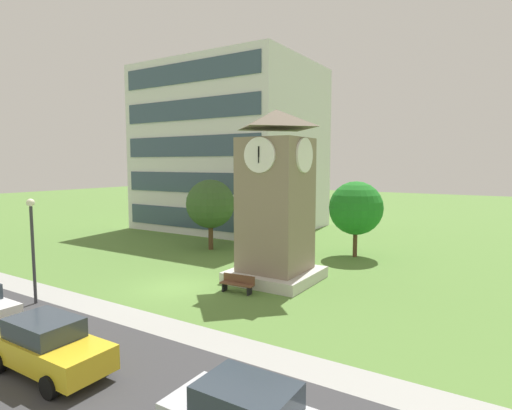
{
  "coord_description": "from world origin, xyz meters",
  "views": [
    {
      "loc": [
        14.86,
        -15.61,
        6.46
      ],
      "look_at": [
        1.9,
        5.07,
        4.03
      ],
      "focal_mm": 29.04,
      "sensor_mm": 36.0,
      "label": 1
    }
  ],
  "objects_px": {
    "tree_streetside": "(356,208)",
    "parked_car_yellow": "(48,345)",
    "street_lamp": "(32,237)",
    "clock_tower": "(276,206)",
    "park_bench": "(238,284)",
    "tree_by_building": "(210,204)"
  },
  "relations": [
    {
      "from": "park_bench",
      "to": "street_lamp",
      "type": "distance_m",
      "value": 9.82
    },
    {
      "from": "tree_streetside",
      "to": "parked_car_yellow",
      "type": "height_order",
      "value": "tree_streetside"
    },
    {
      "from": "clock_tower",
      "to": "parked_car_yellow",
      "type": "bearing_deg",
      "value": -94.32
    },
    {
      "from": "tree_streetside",
      "to": "parked_car_yellow",
      "type": "bearing_deg",
      "value": -97.64
    },
    {
      "from": "parked_car_yellow",
      "to": "street_lamp",
      "type": "bearing_deg",
      "value": 152.89
    },
    {
      "from": "clock_tower",
      "to": "street_lamp",
      "type": "distance_m",
      "value": 12.01
    },
    {
      "from": "street_lamp",
      "to": "parked_car_yellow",
      "type": "bearing_deg",
      "value": -27.11
    },
    {
      "from": "tree_streetside",
      "to": "tree_by_building",
      "type": "bearing_deg",
      "value": -161.34
    },
    {
      "from": "clock_tower",
      "to": "park_bench",
      "type": "distance_m",
      "value": 4.76
    },
    {
      "from": "tree_by_building",
      "to": "tree_streetside",
      "type": "height_order",
      "value": "tree_by_building"
    },
    {
      "from": "street_lamp",
      "to": "parked_car_yellow",
      "type": "distance_m",
      "value": 7.74
    },
    {
      "from": "clock_tower",
      "to": "tree_by_building",
      "type": "relative_size",
      "value": 1.77
    },
    {
      "from": "clock_tower",
      "to": "park_bench",
      "type": "height_order",
      "value": "clock_tower"
    },
    {
      "from": "street_lamp",
      "to": "park_bench",
      "type": "bearing_deg",
      "value": 41.91
    },
    {
      "from": "park_bench",
      "to": "tree_by_building",
      "type": "bearing_deg",
      "value": 135.34
    },
    {
      "from": "tree_streetside",
      "to": "clock_tower",
      "type": "bearing_deg",
      "value": -102.74
    },
    {
      "from": "tree_by_building",
      "to": "street_lamp",
      "type": "bearing_deg",
      "value": -87.19
    },
    {
      "from": "street_lamp",
      "to": "tree_streetside",
      "type": "xyz_separation_m",
      "value": [
        9.38,
        17.35,
        0.3
      ]
    },
    {
      "from": "street_lamp",
      "to": "clock_tower",
      "type": "bearing_deg",
      "value": 50.86
    },
    {
      "from": "tree_by_building",
      "to": "clock_tower",
      "type": "bearing_deg",
      "value": -29.53
    },
    {
      "from": "park_bench",
      "to": "tree_streetside",
      "type": "height_order",
      "value": "tree_streetside"
    },
    {
      "from": "park_bench",
      "to": "street_lamp",
      "type": "height_order",
      "value": "street_lamp"
    }
  ]
}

